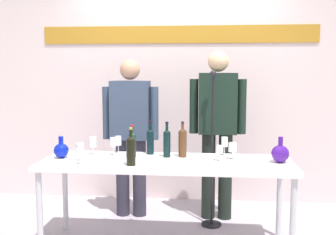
# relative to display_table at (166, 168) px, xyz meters

# --- Properties ---
(back_wall) EXTENTS (4.54, 0.11, 3.00)m
(back_wall) POSITION_rel_display_table_xyz_m (0.00, 1.40, 0.79)
(back_wall) COLOR silver
(back_wall) RESTS_ON ground
(display_table) EXTENTS (2.16, 0.71, 0.77)m
(display_table) POSITION_rel_display_table_xyz_m (0.00, 0.00, 0.00)
(display_table) COLOR white
(display_table) RESTS_ON ground
(decanter_blue_left) EXTENTS (0.13, 0.13, 0.19)m
(decanter_blue_left) POSITION_rel_display_table_xyz_m (-0.94, 0.02, 0.13)
(decanter_blue_left) COLOR #0A1CB0
(decanter_blue_left) RESTS_ON display_table
(decanter_blue_right) EXTENTS (0.15, 0.15, 0.22)m
(decanter_blue_right) POSITION_rel_display_table_xyz_m (0.96, 0.02, 0.14)
(decanter_blue_right) COLOR #43168C
(decanter_blue_right) RESTS_ON display_table
(presenter_left) EXTENTS (0.59, 0.22, 1.66)m
(presenter_left) POSITION_rel_display_table_xyz_m (-0.45, 0.75, 0.23)
(presenter_left) COLOR #2E2B3B
(presenter_left) RESTS_ON ground
(presenter_right) EXTENTS (0.58, 0.22, 1.74)m
(presenter_right) POSITION_rel_display_table_xyz_m (0.45, 0.75, 0.28)
(presenter_right) COLOR black
(presenter_right) RESTS_ON ground
(wine_bottle_0) EXTENTS (0.07, 0.07, 0.32)m
(wine_bottle_0) POSITION_rel_display_table_xyz_m (0.13, 0.17, 0.20)
(wine_bottle_0) COLOR #502F1A
(wine_bottle_0) RESTS_ON display_table
(wine_bottle_1) EXTENTS (0.07, 0.07, 0.29)m
(wine_bottle_1) POSITION_rel_display_table_xyz_m (-0.32, 0.13, 0.18)
(wine_bottle_1) COLOR #193627
(wine_bottle_1) RESTS_ON display_table
(wine_bottle_2) EXTENTS (0.08, 0.08, 0.31)m
(wine_bottle_2) POSITION_rel_display_table_xyz_m (-0.27, -0.20, 0.19)
(wine_bottle_2) COLOR black
(wine_bottle_2) RESTS_ON display_table
(wine_bottle_3) EXTENTS (0.06, 0.06, 0.32)m
(wine_bottle_3) POSITION_rel_display_table_xyz_m (-0.01, 0.15, 0.20)
(wine_bottle_3) COLOR black
(wine_bottle_3) RESTS_ON display_table
(wine_bottle_4) EXTENTS (0.07, 0.07, 0.31)m
(wine_bottle_4) POSITION_rel_display_table_xyz_m (-0.18, 0.26, 0.19)
(wine_bottle_4) COLOR black
(wine_bottle_4) RESTS_ON display_table
(wine_glass_left_0) EXTENTS (0.06, 0.06, 0.17)m
(wine_glass_left_0) POSITION_rel_display_table_xyz_m (-0.51, 0.18, 0.18)
(wine_glass_left_0) COLOR white
(wine_glass_left_0) RESTS_ON display_table
(wine_glass_left_1) EXTENTS (0.06, 0.06, 0.13)m
(wine_glass_left_1) POSITION_rel_display_table_xyz_m (-0.70, -0.20, 0.15)
(wine_glass_left_1) COLOR white
(wine_glass_left_1) RESTS_ON display_table
(wine_glass_left_2) EXTENTS (0.06, 0.06, 0.16)m
(wine_glass_left_2) POSITION_rel_display_table_xyz_m (-0.73, -0.09, 0.17)
(wine_glass_left_2) COLOR white
(wine_glass_left_2) RESTS_ON display_table
(wine_glass_left_3) EXTENTS (0.07, 0.07, 0.16)m
(wine_glass_left_3) POSITION_rel_display_table_xyz_m (-0.70, 0.18, 0.18)
(wine_glass_left_3) COLOR white
(wine_glass_left_3) RESTS_ON display_table
(wine_glass_left_4) EXTENTS (0.06, 0.06, 0.16)m
(wine_glass_left_4) POSITION_rel_display_table_xyz_m (-0.48, 0.29, 0.17)
(wine_glass_left_4) COLOR white
(wine_glass_left_4) RESTS_ON display_table
(wine_glass_right_0) EXTENTS (0.07, 0.07, 0.15)m
(wine_glass_right_0) POSITION_rel_display_table_xyz_m (0.57, 0.11, 0.16)
(wine_glass_right_0) COLOR white
(wine_glass_right_0) RESTS_ON display_table
(wine_glass_right_1) EXTENTS (0.06, 0.06, 0.14)m
(wine_glass_right_1) POSITION_rel_display_table_xyz_m (0.46, 0.03, 0.16)
(wine_glass_right_1) COLOR white
(wine_glass_right_1) RESTS_ON display_table
(wine_glass_right_2) EXTENTS (0.06, 0.06, 0.17)m
(wine_glass_right_2) POSITION_rel_display_table_xyz_m (0.51, 0.27, 0.18)
(wine_glass_right_2) COLOR white
(wine_glass_right_2) RESTS_ON display_table
(microphone_stand) EXTENTS (0.20, 0.20, 1.54)m
(microphone_stand) POSITION_rel_display_table_xyz_m (0.40, 0.53, -0.19)
(microphone_stand) COLOR black
(microphone_stand) RESTS_ON ground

